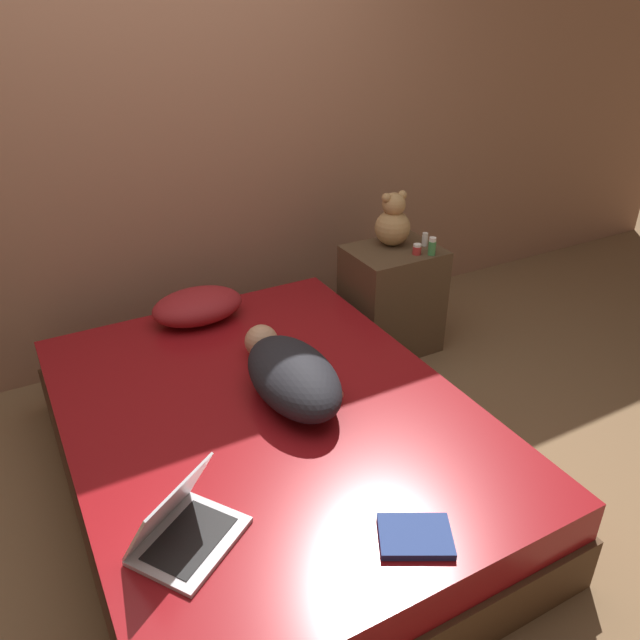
% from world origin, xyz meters
% --- Properties ---
extents(ground_plane, '(12.00, 12.00, 0.00)m').
position_xyz_m(ground_plane, '(0.00, 0.00, 0.00)').
color(ground_plane, brown).
extents(wall_back, '(8.00, 0.06, 2.60)m').
position_xyz_m(wall_back, '(0.00, 1.30, 1.30)').
color(wall_back, '#996B51').
rests_on(wall_back, ground_plane).
extents(bed, '(1.54, 2.04, 0.39)m').
position_xyz_m(bed, '(0.00, 0.00, 0.19)').
color(bed, '#4C331E').
rests_on(bed, ground_plane).
extents(nightstand, '(0.49, 0.39, 0.61)m').
position_xyz_m(nightstand, '(1.07, 0.69, 0.30)').
color(nightstand, brown).
rests_on(nightstand, ground_plane).
extents(pillow, '(0.45, 0.31, 0.16)m').
position_xyz_m(pillow, '(0.00, 0.83, 0.47)').
color(pillow, maroon).
rests_on(pillow, bed).
extents(person_lying, '(0.36, 0.74, 0.21)m').
position_xyz_m(person_lying, '(0.13, 0.04, 0.49)').
color(person_lying, black).
rests_on(person_lying, bed).
extents(laptop, '(0.40, 0.38, 0.23)m').
position_xyz_m(laptop, '(-0.50, -0.48, 0.44)').
color(laptop, silver).
rests_on(laptop, bed).
extents(teddy_bear, '(0.19, 0.19, 0.30)m').
position_xyz_m(teddy_bear, '(1.10, 0.76, 0.74)').
color(teddy_bear, tan).
rests_on(teddy_bear, nightstand).
extents(bottle_red, '(0.05, 0.05, 0.06)m').
position_xyz_m(bottle_red, '(1.14, 0.58, 0.64)').
color(bottle_red, '#B72D2D').
rests_on(bottle_red, nightstand).
extents(bottle_white, '(0.03, 0.03, 0.07)m').
position_xyz_m(bottle_white, '(1.25, 0.66, 0.64)').
color(bottle_white, white).
rests_on(bottle_white, nightstand).
extents(bottle_green, '(0.04, 0.04, 0.10)m').
position_xyz_m(bottle_green, '(1.20, 0.54, 0.66)').
color(bottle_green, '#3D8E4C').
rests_on(bottle_green, nightstand).
extents(book, '(0.27, 0.25, 0.02)m').
position_xyz_m(book, '(0.12, -0.82, 0.40)').
color(book, navy).
rests_on(book, bed).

